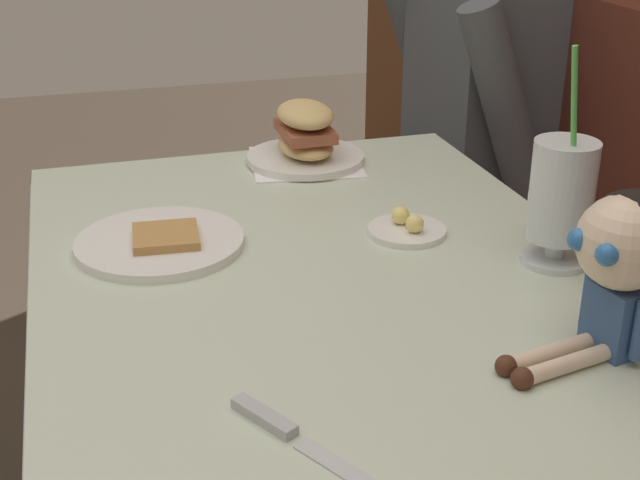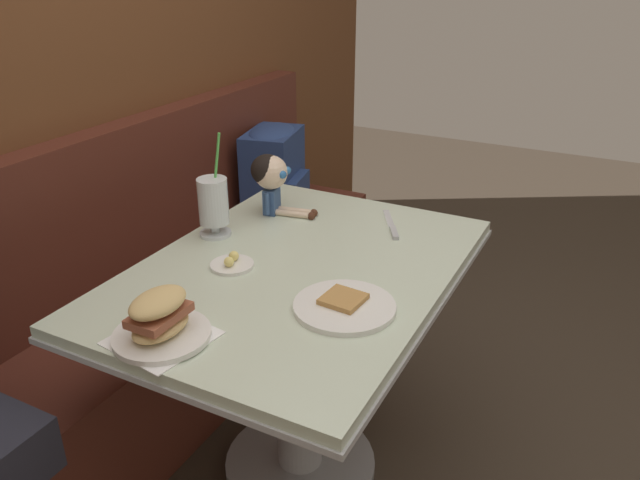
{
  "view_description": "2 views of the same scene",
  "coord_description": "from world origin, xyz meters",
  "px_view_note": "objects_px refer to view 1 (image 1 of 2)",
  "views": [
    {
      "loc": [
        1.04,
        -0.14,
        1.28
      ],
      "look_at": [
        0.04,
        0.16,
        0.81
      ],
      "focal_mm": 48.78,
      "sensor_mm": 36.0,
      "label": 1
    },
    {
      "loc": [
        -1.33,
        -0.58,
        1.53
      ],
      "look_at": [
        0.07,
        0.14,
        0.8
      ],
      "focal_mm": 35.22,
      "sensor_mm": 36.0,
      "label": 2
    }
  ],
  "objects_px": {
    "butter_knife": "(287,431)",
    "seated_doll": "(623,251)",
    "toast_plate": "(160,242)",
    "diner_patron": "(463,95)",
    "sandwich_plate": "(305,139)",
    "milkshake_glass": "(561,197)",
    "butter_saucer": "(407,228)"
  },
  "relations": [
    {
      "from": "butter_knife",
      "to": "seated_doll",
      "type": "height_order",
      "value": "seated_doll"
    },
    {
      "from": "toast_plate",
      "to": "diner_patron",
      "type": "height_order",
      "value": "diner_patron"
    },
    {
      "from": "toast_plate",
      "to": "butter_knife",
      "type": "height_order",
      "value": "toast_plate"
    },
    {
      "from": "seated_doll",
      "to": "diner_patron",
      "type": "height_order",
      "value": "diner_patron"
    },
    {
      "from": "sandwich_plate",
      "to": "milkshake_glass",
      "type": "bearing_deg",
      "value": 23.78
    },
    {
      "from": "milkshake_glass",
      "to": "sandwich_plate",
      "type": "distance_m",
      "value": 0.56
    },
    {
      "from": "milkshake_glass",
      "to": "seated_doll",
      "type": "height_order",
      "value": "milkshake_glass"
    },
    {
      "from": "toast_plate",
      "to": "butter_knife",
      "type": "xyz_separation_m",
      "value": [
        0.49,
        0.07,
        -0.0
      ]
    },
    {
      "from": "butter_saucer",
      "to": "butter_knife",
      "type": "bearing_deg",
      "value": -34.78
    },
    {
      "from": "toast_plate",
      "to": "seated_doll",
      "type": "height_order",
      "value": "seated_doll"
    },
    {
      "from": "toast_plate",
      "to": "butter_saucer",
      "type": "distance_m",
      "value": 0.37
    },
    {
      "from": "butter_saucer",
      "to": "seated_doll",
      "type": "bearing_deg",
      "value": 15.23
    },
    {
      "from": "toast_plate",
      "to": "milkshake_glass",
      "type": "xyz_separation_m",
      "value": [
        0.21,
        0.53,
        0.09
      ]
    },
    {
      "from": "sandwich_plate",
      "to": "diner_patron",
      "type": "relative_size",
      "value": 0.28
    },
    {
      "from": "milkshake_glass",
      "to": "butter_saucer",
      "type": "distance_m",
      "value": 0.24
    },
    {
      "from": "toast_plate",
      "to": "seated_doll",
      "type": "bearing_deg",
      "value": 47.06
    },
    {
      "from": "butter_saucer",
      "to": "diner_patron",
      "type": "relative_size",
      "value": 0.15
    },
    {
      "from": "seated_doll",
      "to": "toast_plate",
      "type": "bearing_deg",
      "value": -132.94
    },
    {
      "from": "butter_saucer",
      "to": "diner_patron",
      "type": "bearing_deg",
      "value": 149.18
    },
    {
      "from": "toast_plate",
      "to": "seated_doll",
      "type": "relative_size",
      "value": 1.1
    },
    {
      "from": "butter_saucer",
      "to": "seated_doll",
      "type": "relative_size",
      "value": 0.53
    },
    {
      "from": "milkshake_glass",
      "to": "butter_saucer",
      "type": "bearing_deg",
      "value": -132.59
    },
    {
      "from": "milkshake_glass",
      "to": "seated_doll",
      "type": "xyz_separation_m",
      "value": [
        0.23,
        -0.06,
        0.03
      ]
    },
    {
      "from": "butter_saucer",
      "to": "butter_knife",
      "type": "xyz_separation_m",
      "value": [
        0.43,
        -0.3,
        -0.0
      ]
    },
    {
      "from": "milkshake_glass",
      "to": "butter_knife",
      "type": "relative_size",
      "value": 1.47
    },
    {
      "from": "butter_knife",
      "to": "seated_doll",
      "type": "relative_size",
      "value": 0.94
    },
    {
      "from": "milkshake_glass",
      "to": "butter_saucer",
      "type": "xyz_separation_m",
      "value": [
        -0.15,
        -0.16,
        -0.09
      ]
    },
    {
      "from": "butter_knife",
      "to": "butter_saucer",
      "type": "bearing_deg",
      "value": 145.22
    },
    {
      "from": "sandwich_plate",
      "to": "butter_knife",
      "type": "relative_size",
      "value": 1.06
    },
    {
      "from": "seated_doll",
      "to": "milkshake_glass",
      "type": "bearing_deg",
      "value": 165.1
    },
    {
      "from": "sandwich_plate",
      "to": "diner_patron",
      "type": "height_order",
      "value": "diner_patron"
    },
    {
      "from": "diner_patron",
      "to": "seated_doll",
      "type": "bearing_deg",
      "value": -16.37
    }
  ]
}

